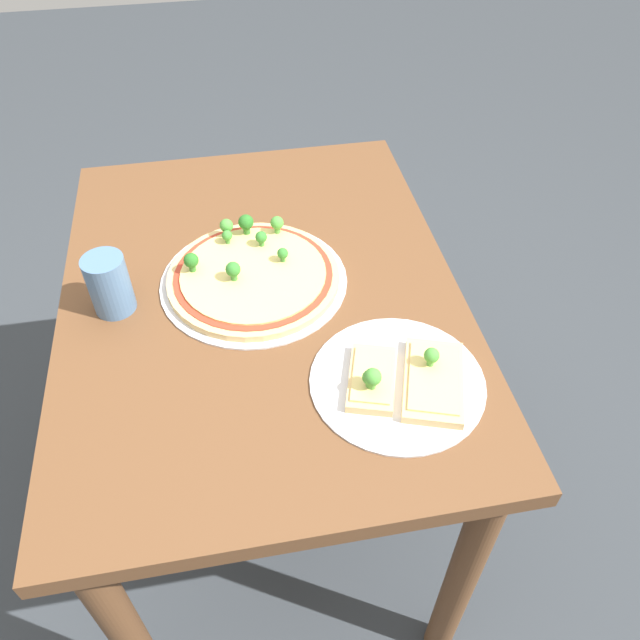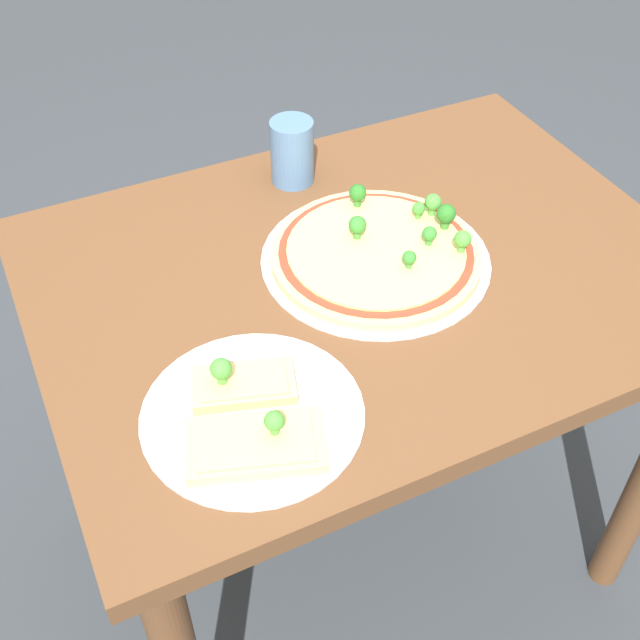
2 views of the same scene
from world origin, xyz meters
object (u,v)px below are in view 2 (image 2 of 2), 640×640
Objects in this scene: pizza_tray_slice at (250,416)px; dining_table at (361,327)px; drinking_cup at (290,152)px; pizza_tray_whole at (378,253)px.

dining_table is at bearing 37.13° from pizza_tray_slice.
dining_table is 0.37m from pizza_tray_slice.
pizza_tray_slice is at bearing -119.35° from drinking_cup.
pizza_tray_slice is 2.54× the size of drinking_cup.
pizza_tray_whole is at bearing -82.27° from drinking_cup.
drinking_cup reaches higher than dining_table.
dining_table is at bearing -89.06° from drinking_cup.
drinking_cup reaches higher than pizza_tray_whole.
dining_table is 8.81× the size of drinking_cup.
pizza_tray_whole is at bearing 19.82° from dining_table.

